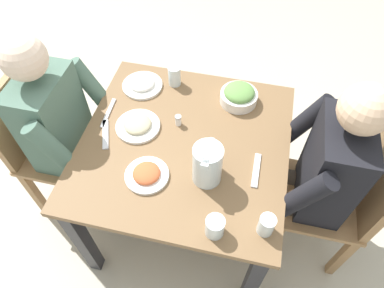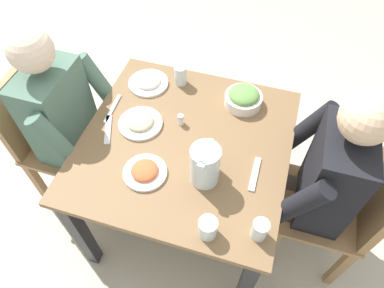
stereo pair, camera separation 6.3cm
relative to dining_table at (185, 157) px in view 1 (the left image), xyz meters
name	(u,v)px [view 1 (the left image)]	position (x,y,z in m)	size (l,w,h in m)	color
ground_plane	(186,214)	(0.00, 0.00, -0.60)	(8.00, 8.00, 0.00)	#B7AD99
dining_table	(185,157)	(0.00, 0.00, 0.00)	(0.93, 0.93, 0.72)	brown
chair_near	(342,197)	(0.02, -0.76, -0.11)	(0.40, 0.40, 0.87)	#997047
chair_far	(46,142)	(0.00, 0.76, -0.11)	(0.40, 0.40, 0.87)	#997047
diner_near	(306,172)	(0.02, -0.55, 0.04)	(0.48, 0.53, 1.17)	black
diner_far	(75,131)	(0.00, 0.55, 0.04)	(0.48, 0.53, 1.17)	#4C6B5B
water_pitcher	(207,164)	(-0.16, -0.13, 0.21)	(0.16, 0.12, 0.19)	silver
salad_bowl	(239,95)	(0.31, -0.20, 0.16)	(0.18, 0.18, 0.09)	white
plate_beans	(138,125)	(0.04, 0.23, 0.13)	(0.21, 0.21, 0.04)	white
plate_rice_curry	(147,174)	(-0.21, 0.11, 0.13)	(0.18, 0.18, 0.04)	white
plate_yoghurt	(142,84)	(0.30, 0.29, 0.13)	(0.20, 0.20, 0.05)	white
water_glass_by_pitcher	(266,225)	(-0.34, -0.39, 0.16)	(0.06, 0.06, 0.09)	silver
water_glass_far_right	(174,76)	(0.36, 0.14, 0.17)	(0.06, 0.06, 0.10)	silver
water_glass_center	(215,227)	(-0.38, -0.21, 0.16)	(0.07, 0.07, 0.09)	silver
salt_shaker	(178,120)	(0.10, 0.05, 0.14)	(0.03, 0.03, 0.05)	white
fork_near	(256,170)	(-0.08, -0.33, 0.12)	(0.17, 0.03, 0.01)	silver
knife_near	(108,113)	(0.09, 0.40, 0.12)	(0.18, 0.02, 0.01)	silver
fork_far	(106,134)	(-0.04, 0.36, 0.12)	(0.17, 0.03, 0.01)	silver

